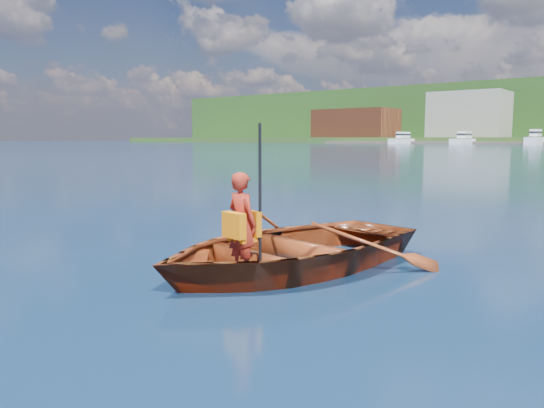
{
  "coord_description": "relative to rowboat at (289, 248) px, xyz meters",
  "views": [
    {
      "loc": [
        3.79,
        -5.49,
        1.7
      ],
      "look_at": [
        -0.49,
        0.05,
        0.83
      ],
      "focal_mm": 35.0,
      "sensor_mm": 36.0,
      "label": 1
    }
  ],
  "objects": [
    {
      "name": "ground",
      "position": [
        0.21,
        -0.05,
        -0.27
      ],
      "size": [
        600.0,
        600.0,
        0.0
      ],
      "color": "#0F1A3A",
      "rests_on": "ground"
    },
    {
      "name": "rowboat",
      "position": [
        0.0,
        0.0,
        0.0
      ],
      "size": [
        3.59,
        4.51,
        0.84
      ],
      "color": "brown",
      "rests_on": "ground"
    },
    {
      "name": "child_paddler",
      "position": [
        -0.02,
        -0.91,
        0.44
      ],
      "size": [
        0.49,
        0.39,
        1.77
      ],
      "color": "maroon",
      "rests_on": "ground"
    }
  ]
}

